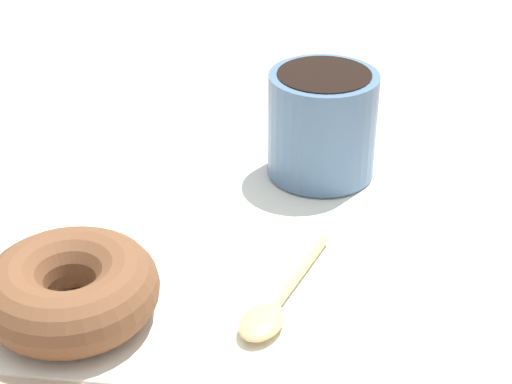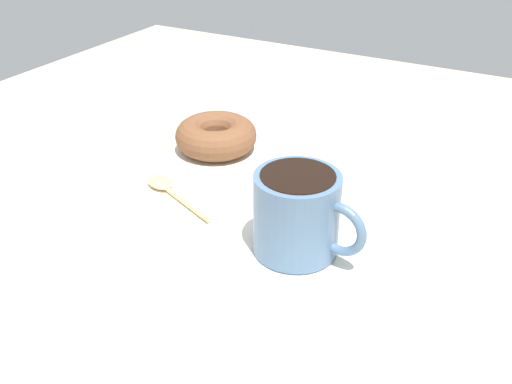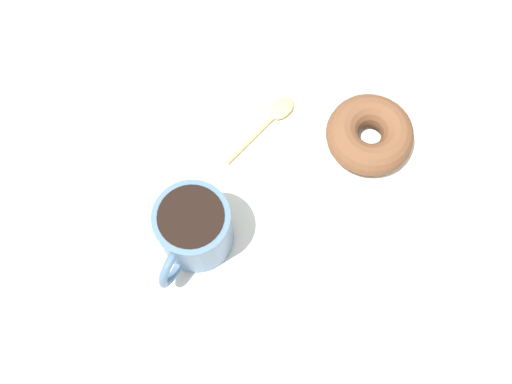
# 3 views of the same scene
# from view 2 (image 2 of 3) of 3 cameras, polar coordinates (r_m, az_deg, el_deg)

# --- Properties ---
(ground_plane) EXTENTS (1.20, 1.20, 0.02)m
(ground_plane) POSITION_cam_2_polar(r_m,az_deg,el_deg) (0.59, 1.32, -4.32)
(ground_plane) COLOR tan
(napkin) EXTENTS (0.36, 0.36, 0.00)m
(napkin) POSITION_cam_2_polar(r_m,az_deg,el_deg) (0.61, 0.00, -1.76)
(napkin) COLOR white
(napkin) RESTS_ON ground_plane
(coffee_cup) EXTENTS (0.11, 0.08, 0.08)m
(coffee_cup) POSITION_cam_2_polar(r_m,az_deg,el_deg) (0.52, 4.25, -2.05)
(coffee_cup) COLOR slate
(coffee_cup) RESTS_ON napkin
(donut) EXTENTS (0.10, 0.10, 0.04)m
(donut) POSITION_cam_2_polar(r_m,az_deg,el_deg) (0.72, -4.01, 5.65)
(donut) COLOR brown
(donut) RESTS_ON napkin
(spoon) EXTENTS (0.11, 0.06, 0.01)m
(spoon) POSITION_cam_2_polar(r_m,az_deg,el_deg) (0.64, -8.95, 0.47)
(spoon) COLOR #D8B772
(spoon) RESTS_ON napkin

